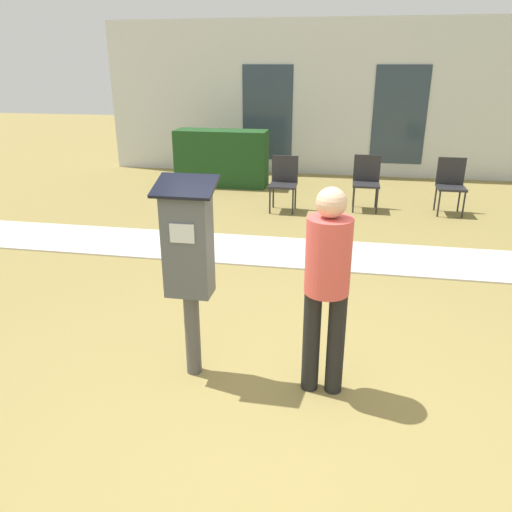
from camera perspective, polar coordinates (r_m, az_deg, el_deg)
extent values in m
plane|color=olive|center=(3.73, 2.14, -17.66)|extent=(40.00, 40.00, 0.00)
cube|color=beige|center=(6.55, 6.28, 0.29)|extent=(12.00, 1.10, 0.02)
cube|color=silver|center=(11.30, 8.79, 17.27)|extent=(10.00, 0.24, 3.20)
cube|color=#2D3D4C|center=(11.33, 1.31, 15.99)|extent=(1.10, 0.02, 2.00)
cube|color=#2D3D4C|center=(11.24, 16.08, 15.16)|extent=(1.10, 0.02, 2.00)
cylinder|color=#4C4C4C|center=(4.00, -7.26, -8.77)|extent=(0.12, 0.12, 0.70)
cube|color=#4C5156|center=(3.69, -7.79, 1.37)|extent=(0.34, 0.22, 0.80)
cube|color=silver|center=(3.55, -8.46, 2.57)|extent=(0.18, 0.01, 0.14)
cube|color=black|center=(3.57, -8.14, 7.91)|extent=(0.44, 0.31, 0.12)
cylinder|color=black|center=(3.78, 6.34, -9.63)|extent=(0.13, 0.13, 0.82)
cylinder|color=black|center=(3.78, 9.10, -9.82)|extent=(0.13, 0.13, 0.82)
cylinder|color=#D14C47|center=(3.48, 8.27, 0.00)|extent=(0.32, 0.32, 0.55)
sphere|color=#D8AD8C|center=(3.36, 8.61, 6.06)|extent=(0.21, 0.21, 0.21)
cylinder|color=#262628|center=(8.24, 1.59, 6.28)|extent=(0.03, 0.03, 0.42)
cylinder|color=#262628|center=(8.20, 4.23, 6.14)|extent=(0.03, 0.03, 0.42)
cylinder|color=#262628|center=(8.61, 1.99, 6.92)|extent=(0.03, 0.03, 0.42)
cylinder|color=#262628|center=(8.56, 4.52, 6.79)|extent=(0.03, 0.03, 0.42)
cube|color=#262628|center=(8.35, 3.11, 8.06)|extent=(0.44, 0.44, 0.04)
cube|color=#262628|center=(8.49, 3.33, 9.93)|extent=(0.44, 0.04, 0.44)
cylinder|color=#262628|center=(8.46, 11.08, 6.28)|extent=(0.03, 0.03, 0.42)
cylinder|color=#262628|center=(8.47, 13.66, 6.10)|extent=(0.03, 0.03, 0.42)
cylinder|color=#262628|center=(8.83, 11.08, 6.90)|extent=(0.03, 0.03, 0.42)
cylinder|color=#262628|center=(8.84, 13.56, 6.73)|extent=(0.03, 0.03, 0.42)
cube|color=#262628|center=(8.59, 12.46, 7.98)|extent=(0.44, 0.44, 0.04)
cube|color=#262628|center=(8.74, 12.56, 9.80)|extent=(0.44, 0.04, 0.44)
cylinder|color=#262628|center=(8.59, 20.16, 5.60)|extent=(0.03, 0.03, 0.42)
cylinder|color=#262628|center=(8.67, 22.64, 5.39)|extent=(0.03, 0.03, 0.42)
cylinder|color=#262628|center=(8.96, 19.81, 6.25)|extent=(0.03, 0.03, 0.42)
cylinder|color=#262628|center=(9.03, 22.19, 6.04)|extent=(0.03, 0.03, 0.42)
cube|color=#262628|center=(8.76, 21.40, 7.27)|extent=(0.44, 0.44, 0.04)
cube|color=#262628|center=(8.90, 21.38, 9.06)|extent=(0.44, 0.04, 0.44)
cube|color=#1E471E|center=(10.19, -3.95, 11.09)|extent=(1.82, 0.60, 1.10)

